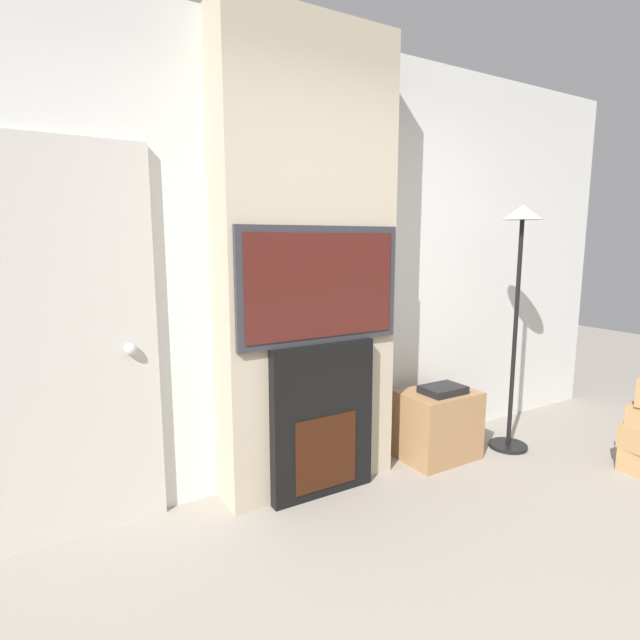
% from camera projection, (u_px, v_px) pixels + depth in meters
% --- Properties ---
extents(wall_back, '(6.00, 0.06, 2.70)m').
position_uv_depth(wall_back, '(294.00, 265.00, 3.07)').
color(wall_back, silver).
rests_on(wall_back, ground_plane).
extents(chimney_breast, '(1.09, 0.29, 2.70)m').
position_uv_depth(chimney_breast, '(307.00, 266.00, 2.92)').
color(chimney_breast, tan).
rests_on(chimney_breast, ground_plane).
extents(fireplace, '(0.66, 0.15, 0.92)m').
position_uv_depth(fireplace, '(320.00, 419.00, 2.94)').
color(fireplace, black).
rests_on(fireplace, ground_plane).
extents(television, '(1.03, 0.07, 0.66)m').
position_uv_depth(television, '(320.00, 285.00, 2.81)').
color(television, '#2D2D33').
rests_on(television, fireplace).
extents(floor_lamp, '(0.28, 0.28, 1.74)m').
position_uv_depth(floor_lamp, '(519.00, 271.00, 3.45)').
color(floor_lamp, black).
rests_on(floor_lamp, ground_plane).
extents(media_stand, '(0.52, 0.38, 0.52)m').
position_uv_depth(media_stand, '(438.00, 424.00, 3.45)').
color(media_stand, '#997047').
rests_on(media_stand, ground_plane).
extents(entry_door, '(0.95, 0.09, 1.98)m').
position_uv_depth(entry_door, '(56.00, 347.00, 2.40)').
color(entry_door, '#BCB7AD').
rests_on(entry_door, ground_plane).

